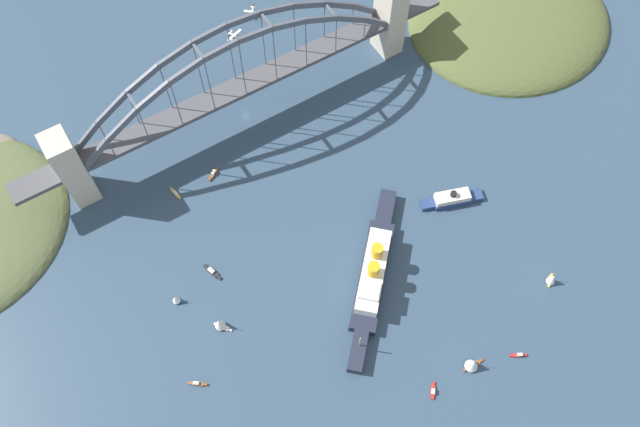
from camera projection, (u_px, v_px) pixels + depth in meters
The scene contains 17 objects.
ground_plane at pixel (246, 115), 364.16m from camera, with size 1400.00×1400.00×0.00m, color #2D4256.
harbor_arch_bridge at pixel (241, 85), 341.12m from camera, with size 252.71×16.11×65.71m.
headland_west_shore at pixel (508, 18), 399.36m from camera, with size 127.62×117.50×25.03m.
ocean_liner at pixel (373, 273), 312.31m from camera, with size 72.49×74.58×19.41m.
harbor_ferry_steamer at pixel (452, 199), 335.24m from camera, with size 33.25×16.97×8.69m.
seaplane_taxiing_near_bridge at pixel (252, 12), 398.55m from camera, with size 9.25×9.17×5.13m.
seaplane_second_in_formation at pixel (234, 36), 389.47m from camera, with size 11.58×7.87×5.08m.
small_boat_0 at pixel (213, 174), 344.65m from camera, with size 8.24×5.90×2.32m.
small_boat_1 at pixel (176, 193), 339.02m from camera, with size 2.54×8.74×2.12m.
small_boat_2 at pixel (176, 299), 308.36m from camera, with size 6.44×5.10×6.99m.
small_boat_3 at pixel (473, 364), 291.94m from camera, with size 10.98×6.37×10.49m.
small_boat_4 at pixel (433, 391), 290.28m from camera, with size 6.08×6.85×2.03m.
small_boat_5 at pixel (220, 323), 301.32m from camera, with size 7.42×8.45×9.73m.
small_boat_6 at pixel (519, 355), 298.04m from camera, with size 7.34×4.79×2.12m.
small_boat_7 at pixel (552, 279), 312.27m from camera, with size 7.19×6.14×9.18m.
small_boat_8 at pixel (212, 272), 317.99m from camera, with size 4.91×11.56×1.76m.
small_boat_9 at pixel (197, 384), 291.75m from camera, with size 7.54×6.06×2.21m.
Camera 1 is at (81.24, 210.51, 294.21)m, focal length 36.24 mm.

